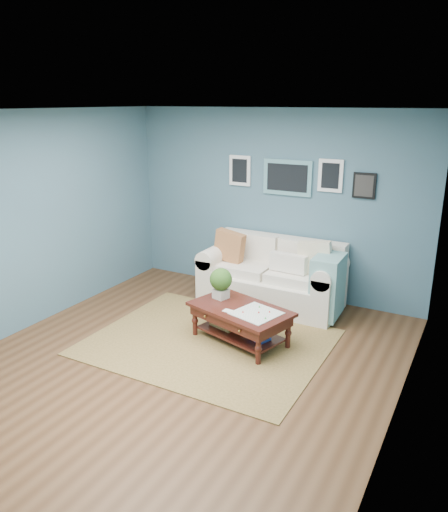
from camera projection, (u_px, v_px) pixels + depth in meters
The scene contains 4 objects.
room_shell at pixel (183, 244), 5.20m from camera, with size 5.00×5.02×2.70m.
area_rug at pixel (208, 342), 6.01m from camera, with size 2.74×2.19×0.01m, color brown.
loveseat at pixel (278, 277), 7.01m from camera, with size 2.01×0.91×1.03m.
coffee_table at pixel (237, 312), 5.98m from camera, with size 1.33×0.99×0.83m.
Camera 1 is at (2.77, -4.14, 2.80)m, focal length 35.00 mm.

